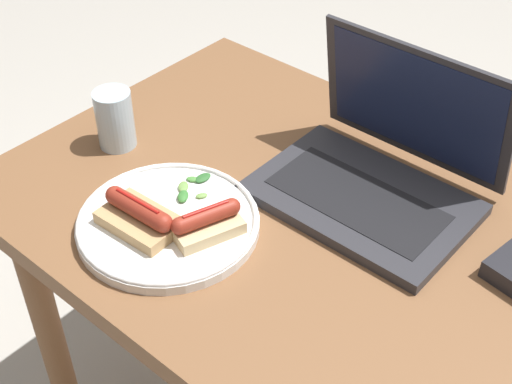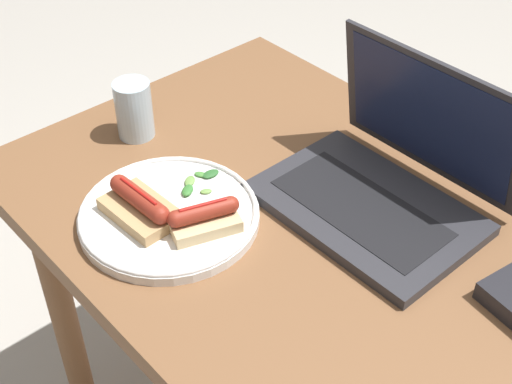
# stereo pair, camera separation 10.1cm
# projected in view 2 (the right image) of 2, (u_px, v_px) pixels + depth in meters

# --- Properties ---
(desk) EXTENTS (1.05, 0.66, 0.76)m
(desk) POSITION_uv_depth(u_px,v_px,m) (327.00, 285.00, 1.10)
(desk) COLOR brown
(desk) RESTS_ON ground_plane
(laptop) EXTENTS (0.32, 0.25, 0.22)m
(laptop) POSITION_uv_depth(u_px,v_px,m) (383.00, 181.00, 1.06)
(laptop) COLOR #2D2D33
(laptop) RESTS_ON desk
(plate) EXTENTS (0.27, 0.27, 0.02)m
(plate) POSITION_uv_depth(u_px,v_px,m) (169.00, 215.00, 1.05)
(plate) COLOR white
(plate) RESTS_ON desk
(sausage_toast_left) EXTENTS (0.12, 0.08, 0.05)m
(sausage_toast_left) POSITION_uv_depth(u_px,v_px,m) (140.00, 206.00, 1.03)
(sausage_toast_left) COLOR tan
(sausage_toast_left) RESTS_ON plate
(sausage_toast_middle) EXTENTS (0.09, 0.11, 0.05)m
(sausage_toast_middle) POSITION_uv_depth(u_px,v_px,m) (204.00, 218.00, 1.01)
(sausage_toast_middle) COLOR #D6B784
(sausage_toast_middle) RESTS_ON plate
(salad_pile) EXTENTS (0.06, 0.08, 0.01)m
(salad_pile) POSITION_uv_depth(u_px,v_px,m) (197.00, 182.00, 1.10)
(salad_pile) COLOR #709E4C
(salad_pile) RESTS_ON plate
(drinking_glass) EXTENTS (0.06, 0.06, 0.10)m
(drinking_glass) POSITION_uv_depth(u_px,v_px,m) (134.00, 110.00, 1.20)
(drinking_glass) COLOR silver
(drinking_glass) RESTS_ON desk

